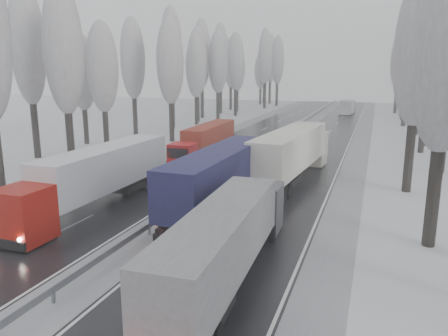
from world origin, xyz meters
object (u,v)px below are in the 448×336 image
Objects in this scene: truck_cream_box at (294,151)px; truck_grey_tarp at (228,237)px; box_truck_distant at (347,107)px; truck_blue_box at (225,174)px; truck_red_white at (97,174)px; truck_red_red at (207,140)px.

truck_grey_tarp is at bearing -83.07° from truck_cream_box.
box_truck_distant is at bearing 94.59° from truck_cream_box.
truck_blue_box is 0.95× the size of truck_cream_box.
truck_red_white is (-11.92, 7.42, 0.22)m from truck_grey_tarp.
box_truck_distant is at bearing 77.06° from truck_red_red.
truck_red_white is (-11.21, -12.20, -0.20)m from truck_cream_box.
truck_red_white is 1.13× the size of truck_red_red.
truck_red_white is (-8.25, -2.68, -0.09)m from truck_blue_box.
truck_grey_tarp reaches higher than box_truck_distant.
truck_blue_box reaches higher than truck_red_red.
truck_red_red is (0.77, 18.33, -0.29)m from truck_red_white.
box_truck_distant is (0.31, 62.64, -1.01)m from truck_cream_box.
truck_grey_tarp is 19.65m from truck_cream_box.
truck_blue_box is at bearing -66.63° from truck_red_red.
truck_blue_box is 17.35m from truck_red_red.
truck_cream_box is 1.09× the size of truck_red_white.
truck_cream_box is at bearing 89.95° from truck_grey_tarp.
truck_blue_box is 1.18× the size of truck_red_red.
truck_cream_box is at bearing 74.31° from truck_blue_box.
truck_red_red is (-10.74, -56.52, 0.53)m from box_truck_distant.
truck_grey_tarp reaches higher than truck_red_red.
truck_red_white reaches higher than box_truck_distant.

